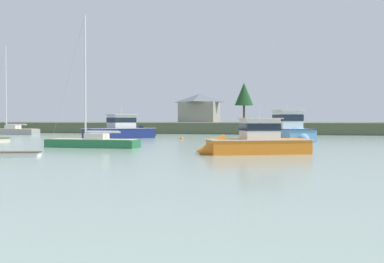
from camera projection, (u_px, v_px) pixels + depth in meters
name	position (u px, v px, depth m)	size (l,w,h in m)	color
far_shore_bank	(265.00, 127.00, 91.66)	(190.53, 43.61, 1.80)	#4C563D
cruiser_navy	(126.00, 133.00, 56.34)	(8.15, 9.42, 5.04)	navy
sailboat_green	(93.00, 145.00, 37.38)	(7.69, 2.03, 11.23)	#236B3D
dinghy_white	(19.00, 155.00, 27.80)	(2.82, 1.96, 0.43)	white
cruiser_orange	(248.00, 146.00, 30.23)	(7.87, 5.28, 4.30)	orange
sailboat_grey	(10.00, 133.00, 71.26)	(9.01, 2.44, 14.27)	gray
cruiser_skyblue	(288.00, 135.00, 47.82)	(7.12, 10.03, 6.32)	#669ECC
mooring_buoy_red	(119.00, 135.00, 65.36)	(0.38, 0.38, 0.44)	red
mooring_buoy_orange	(182.00, 139.00, 53.58)	(0.42, 0.42, 0.47)	orange
shore_tree_inland_c	(244.00, 94.00, 91.21)	(3.68, 3.68, 7.93)	brown
cottage_behind_trees	(200.00, 108.00, 105.36)	(8.77, 8.57, 6.48)	#9E998E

